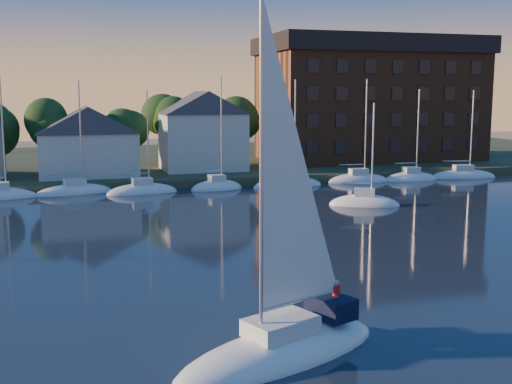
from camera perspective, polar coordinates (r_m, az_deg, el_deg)
name	(u,v)px	position (r m, az deg, el deg)	size (l,w,h in m)	color
shoreline_land	(127,166)	(96.07, -11.41, 2.31)	(160.00, 50.00, 2.00)	#323A21
wooden_dock	(146,188)	(73.38, -9.71, 0.38)	(120.00, 3.00, 1.00)	brown
clubhouse_centre	(88,140)	(77.32, -14.70, 4.48)	(11.55, 8.40, 8.08)	silver
clubhouse_east	(202,130)	(80.96, -4.79, 5.53)	(10.50, 8.40, 9.80)	silver
condo_block	(370,98)	(95.17, 10.06, 8.20)	(31.00, 17.00, 17.40)	brown
tree_line	(150,120)	(83.84, -9.41, 6.36)	(93.40, 5.40, 8.90)	#342017
moored_fleet	(150,191)	(70.42, -9.41, 0.12)	(87.50, 2.40, 12.05)	white
hero_sailboat	(283,341)	(26.77, 2.46, -13.06)	(10.63, 6.76, 15.56)	white
drifting_sailboat_right	(364,205)	(61.71, 9.59, -1.11)	(6.99, 4.84, 10.76)	white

